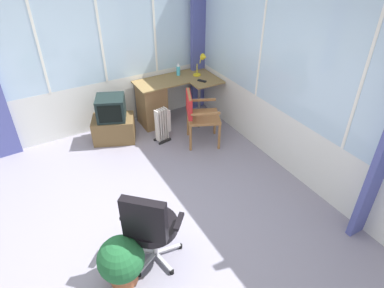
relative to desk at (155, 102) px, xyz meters
name	(u,v)px	position (x,y,z in m)	size (l,w,h in m)	color
ground	(143,226)	(-1.12, -2.07, -0.43)	(5.37, 5.71, 0.06)	gray
north_window_panel	(73,56)	(-1.12, 0.32, 0.89)	(4.37, 0.07, 2.59)	silver
east_window_panel	(302,84)	(1.09, -2.07, 0.89)	(0.07, 4.71, 2.59)	silver
curtain_corner	(200,40)	(0.96, 0.19, 0.84)	(0.33, 0.07, 2.49)	#4B5298
desk	(155,102)	(0.00, 0.00, 0.00)	(1.34, 0.80, 0.74)	olive
desk_lamp	(203,61)	(0.85, -0.11, 0.59)	(0.23, 0.20, 0.39)	yellow
tv_remote	(202,81)	(0.71, -0.32, 0.35)	(0.04, 0.15, 0.02)	black
spray_bottle	(178,69)	(0.50, 0.11, 0.44)	(0.06, 0.06, 0.22)	#47BED5
wooden_armchair	(196,112)	(0.29, -0.86, 0.15)	(0.64, 0.63, 0.85)	#9B683B
office_chair	(150,225)	(-1.23, -2.60, 0.15)	(0.61, 0.60, 0.97)	#B7B7BF
tv_on_stand	(113,121)	(-0.80, -0.15, -0.08)	(0.76, 0.65, 0.75)	brown
space_heater	(163,124)	(-0.13, -0.55, -0.12)	(0.28, 0.21, 0.57)	silver
potted_plant	(121,261)	(-1.56, -2.66, -0.11)	(0.45, 0.45, 0.55)	#9E5735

